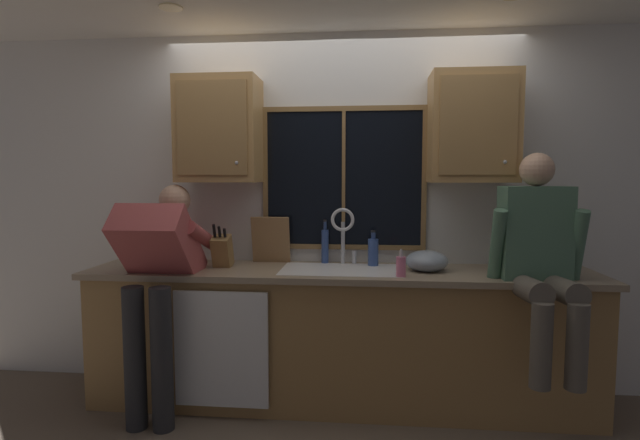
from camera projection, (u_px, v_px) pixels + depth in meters
name	position (u px, v px, depth m)	size (l,w,h in m)	color
back_wall	(342.00, 213.00, 3.57)	(5.70, 0.12, 2.55)	silver
ceiling_downlight_left	(171.00, 8.00, 2.90)	(0.14, 0.14, 0.01)	#FFEAB2
window_glass	(344.00, 179.00, 3.47)	(1.10, 0.02, 0.95)	black
window_frame_top	(344.00, 109.00, 3.42)	(1.17, 0.02, 0.04)	olive
window_frame_bottom	(343.00, 247.00, 3.51)	(1.17, 0.02, 0.04)	olive
window_frame_left	(265.00, 179.00, 3.52)	(0.04, 0.02, 0.95)	olive
window_frame_right	(424.00, 179.00, 3.41)	(0.04, 0.02, 0.95)	olive
window_mullion_center	(344.00, 179.00, 3.46)	(0.02, 0.02, 0.95)	olive
lower_cabinet_run	(338.00, 339.00, 3.29)	(3.30, 0.58, 0.88)	#A07744
countertop	(338.00, 273.00, 3.23)	(3.36, 0.62, 0.04)	gray
dishwasher_front	(221.00, 349.00, 3.04)	(0.60, 0.02, 0.74)	white
upper_cabinet_left	(219.00, 130.00, 3.37)	(0.56, 0.36, 0.72)	#B2844C
upper_cabinet_right	(473.00, 128.00, 3.20)	(0.56, 0.36, 0.72)	#B2844C
sink	(341.00, 284.00, 3.25)	(0.80, 0.46, 0.21)	silver
faucet	(344.00, 229.00, 3.39)	(0.18, 0.09, 0.40)	silver
person_standing	(159.00, 272.00, 3.07)	(0.53, 0.72, 1.48)	#262628
person_sitting_on_counter	(540.00, 251.00, 2.84)	(0.54, 0.60, 1.26)	#595147
knife_block	(222.00, 251.00, 3.32)	(0.12, 0.18, 0.32)	olive
cutting_board	(271.00, 240.00, 3.49)	(0.27, 0.02, 0.34)	#997047
mixing_bowl	(427.00, 261.00, 3.20)	(0.28, 0.28, 0.14)	#8C99A8
soap_dispenser	(401.00, 266.00, 3.00)	(0.06, 0.07, 0.17)	pink
bottle_green_glass	(373.00, 251.00, 3.37)	(0.07, 0.07, 0.25)	#334C8C
bottle_tall_clear	(325.00, 245.00, 3.47)	(0.05, 0.05, 0.31)	#334C8C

